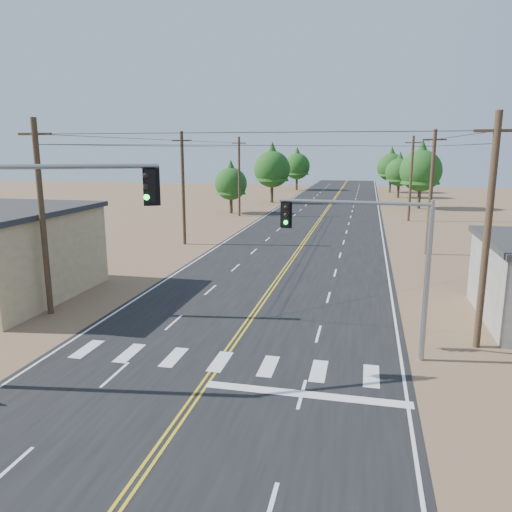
# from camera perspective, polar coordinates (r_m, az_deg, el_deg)

# --- Properties ---
(ground) EXTENTS (220.00, 220.00, 0.00)m
(ground) POSITION_cam_1_polar(r_m,az_deg,el_deg) (14.33, -14.21, -24.59)
(ground) COLOR brown
(ground) RESTS_ON ground
(road) EXTENTS (15.00, 200.00, 0.02)m
(road) POSITION_cam_1_polar(r_m,az_deg,el_deg) (41.39, 4.60, 0.29)
(road) COLOR black
(road) RESTS_ON ground
(utility_pole_left_near) EXTENTS (1.80, 0.30, 10.00)m
(utility_pole_left_near) POSITION_cam_1_polar(r_m,az_deg,el_deg) (27.54, -23.24, 4.13)
(utility_pole_left_near) COLOR #4C3826
(utility_pole_left_near) RESTS_ON ground
(utility_pole_left_mid) EXTENTS (1.80, 0.30, 10.00)m
(utility_pole_left_mid) POSITION_cam_1_polar(r_m,az_deg,el_deg) (45.21, -8.33, 7.74)
(utility_pole_left_mid) COLOR #4C3826
(utility_pole_left_mid) RESTS_ON ground
(utility_pole_left_far) EXTENTS (1.80, 0.30, 10.00)m
(utility_pole_left_far) POSITION_cam_1_polar(r_m,az_deg,el_deg) (64.26, -1.94, 9.13)
(utility_pole_left_far) COLOR #4C3826
(utility_pole_left_far) RESTS_ON ground
(utility_pole_right_near) EXTENTS (1.80, 0.30, 10.00)m
(utility_pole_right_near) POSITION_cam_1_polar(r_m,az_deg,el_deg) (22.93, 24.93, 2.56)
(utility_pole_right_near) COLOR #4C3826
(utility_pole_right_near) RESTS_ON ground
(utility_pole_right_mid) EXTENTS (1.80, 0.30, 10.00)m
(utility_pole_right_mid) POSITION_cam_1_polar(r_m,az_deg,el_deg) (42.56, 19.36, 6.92)
(utility_pole_right_mid) COLOR #4C3826
(utility_pole_right_mid) RESTS_ON ground
(utility_pole_right_far) EXTENTS (1.80, 0.30, 10.00)m
(utility_pole_right_far) POSITION_cam_1_polar(r_m,az_deg,el_deg) (62.42, 17.29, 8.51)
(utility_pole_right_far) COLOR #4C3826
(utility_pole_right_far) RESTS_ON ground
(signal_mast_left) EXTENTS (6.60, 3.19, 8.11)m
(signal_mast_left) POSITION_cam_1_polar(r_m,az_deg,el_deg) (19.40, -25.64, 2.15)
(signal_mast_left) COLOR gray
(signal_mast_left) RESTS_ON ground
(signal_mast_right) EXTENTS (6.13, 0.67, 6.57)m
(signal_mast_right) POSITION_cam_1_polar(r_m,az_deg,el_deg) (20.66, 14.17, 0.63)
(signal_mast_right) COLOR gray
(signal_mast_right) RESTS_ON ground
(tree_left_near) EXTENTS (4.29, 4.29, 7.15)m
(tree_left_near) POSITION_cam_1_polar(r_m,az_deg,el_deg) (67.18, -2.89, 8.61)
(tree_left_near) COLOR #3F2D1E
(tree_left_near) RESTS_ON ground
(tree_left_mid) EXTENTS (5.80, 5.80, 9.66)m
(tree_left_mid) POSITION_cam_1_polar(r_m,az_deg,el_deg) (80.75, 1.85, 10.31)
(tree_left_mid) COLOR #3F2D1E
(tree_left_mid) RESTS_ON ground
(tree_left_far) EXTENTS (5.39, 5.39, 8.98)m
(tree_left_far) POSITION_cam_1_polar(r_m,az_deg,el_deg) (106.02, 4.71, 10.49)
(tree_left_far) COLOR #3F2D1E
(tree_left_far) RESTS_ON ground
(tree_right_near) EXTENTS (5.92, 5.92, 9.87)m
(tree_right_near) POSITION_cam_1_polar(r_m,az_deg,el_deg) (76.00, 18.36, 9.69)
(tree_right_near) COLOR #3F2D1E
(tree_right_near) RESTS_ON ground
(tree_right_mid) EXTENTS (4.85, 4.85, 8.09)m
(tree_right_mid) POSITION_cam_1_polar(r_m,az_deg,el_deg) (92.34, 16.07, 9.48)
(tree_right_mid) COLOR #3F2D1E
(tree_right_mid) RESTS_ON ground
(tree_right_far) EXTENTS (5.42, 5.42, 9.04)m
(tree_right_far) POSITION_cam_1_polar(r_m,az_deg,el_deg) (103.26, 15.19, 10.09)
(tree_right_far) COLOR #3F2D1E
(tree_right_far) RESTS_ON ground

